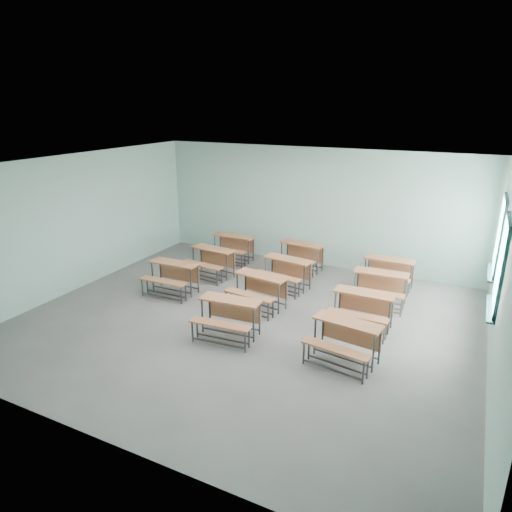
# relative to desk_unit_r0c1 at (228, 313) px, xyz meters

# --- Properties ---
(room) EXTENTS (9.04, 8.04, 3.24)m
(room) POSITION_rel_desk_unit_r0c1_xyz_m (0.10, 0.76, 1.10)
(room) COLOR slate
(room) RESTS_ON ground
(desk_unit_r0c1) EXTENTS (1.24, 0.88, 0.74)m
(desk_unit_r0c1) POSITION_rel_desk_unit_r0c1_xyz_m (0.00, 0.00, 0.00)
(desk_unit_r0c1) COLOR #A7613C
(desk_unit_r0c1) RESTS_ON ground
(desk_unit_r0c2) EXTENTS (1.27, 0.94, 0.74)m
(desk_unit_r0c2) POSITION_rel_desk_unit_r0c1_xyz_m (2.25, 0.08, 0.00)
(desk_unit_r0c2) COLOR #A7613C
(desk_unit_r0c2) RESTS_ON ground
(desk_unit_r1c0) EXTENTS (1.19, 0.81, 0.74)m
(desk_unit_r1c0) POSITION_rel_desk_unit_r0c1_xyz_m (-2.23, 1.26, 0.00)
(desk_unit_r1c0) COLOR #A7613C
(desk_unit_r1c0) RESTS_ON ground
(desk_unit_r1c1) EXTENTS (1.27, 0.94, 0.74)m
(desk_unit_r1c1) POSITION_rel_desk_unit_r0c1_xyz_m (-0.05, 1.43, 0.00)
(desk_unit_r1c1) COLOR #A7613C
(desk_unit_r1c1) RESTS_ON ground
(desk_unit_r1c2) EXTENTS (1.18, 0.80, 0.74)m
(desk_unit_r1c2) POSITION_rel_desk_unit_r0c1_xyz_m (2.22, 1.47, 0.00)
(desk_unit_r1c2) COLOR #A7613C
(desk_unit_r1c2) RESTS_ON ground
(desk_unit_r2c0) EXTENTS (1.26, 0.92, 0.74)m
(desk_unit_r2c0) POSITION_rel_desk_unit_r0c1_xyz_m (-1.99, 2.60, 0.00)
(desk_unit_r2c0) COLOR #A7613C
(desk_unit_r2c0) RESTS_ON ground
(desk_unit_r2c1) EXTENTS (1.27, 0.94, 0.74)m
(desk_unit_r2c1) POSITION_rel_desk_unit_r0c1_xyz_m (0.05, 2.70, 0.00)
(desk_unit_r2c1) COLOR #A7613C
(desk_unit_r2c1) RESTS_ON ground
(desk_unit_r2c2) EXTENTS (1.21, 0.84, 0.74)m
(desk_unit_r2c2) POSITION_rel_desk_unit_r0c1_xyz_m (2.29, 2.76, 0.00)
(desk_unit_r2c2) COLOR #A7613C
(desk_unit_r2c2) RESTS_ON ground
(desk_unit_r3c0) EXTENTS (1.18, 0.80, 0.74)m
(desk_unit_r3c0) POSITION_rel_desk_unit_r0c1_xyz_m (-2.08, 3.89, 0.00)
(desk_unit_r3c0) COLOR #A7613C
(desk_unit_r3c0) RESTS_ON ground
(desk_unit_r3c1) EXTENTS (1.27, 0.93, 0.74)m
(desk_unit_r3c1) POSITION_rel_desk_unit_r0c1_xyz_m (-0.08, 4.02, 0.00)
(desk_unit_r3c1) COLOR #A7613C
(desk_unit_r3c1) RESTS_ON ground
(desk_unit_r3c2) EXTENTS (1.21, 0.84, 0.74)m
(desk_unit_r3c2) POSITION_rel_desk_unit_r0c1_xyz_m (2.27, 3.77, 0.00)
(desk_unit_r3c2) COLOR #A7613C
(desk_unit_r3c2) RESTS_ON ground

